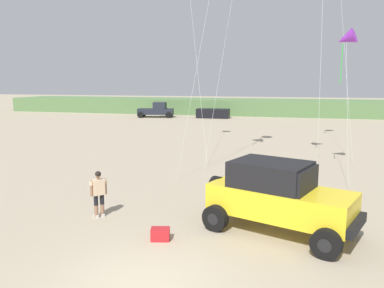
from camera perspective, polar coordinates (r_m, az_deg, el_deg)
name	(u,v)px	position (r m, az deg, el deg)	size (l,w,h in m)	color
ground_plane	(143,284)	(9.83, -7.28, -19.79)	(220.00, 220.00, 0.00)	tan
dune_ridge	(309,108)	(56.60, 16.79, 5.13)	(90.00, 8.23, 2.11)	#567A47
jeep	(278,196)	(12.58, 12.57, -7.41)	(5.00, 3.72, 2.26)	yellow
person_watching	(99,191)	(14.06, -13.57, -6.79)	(0.47, 0.49, 1.67)	#8C664C
cooler_box	(160,234)	(12.05, -4.68, -13.06)	(0.56, 0.36, 0.38)	#B21E23
distant_pickup	(157,110)	(51.54, -5.21, 4.98)	(4.87, 3.12, 1.98)	#1E232D
distant_sedan	(213,113)	(50.30, 3.11, 4.51)	(4.20, 1.70, 1.20)	black
kite_pink_ribbon	(346,39)	(21.16, 21.73, 14.16)	(1.20, 3.52, 7.35)	purple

